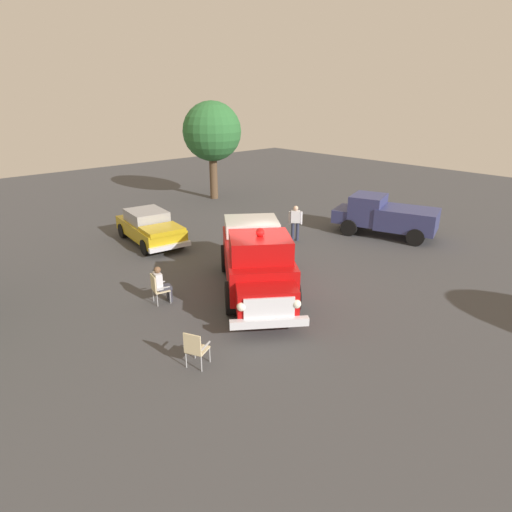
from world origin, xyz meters
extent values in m
plane|color=#424244|center=(0.00, 0.00, 0.00)|extent=(60.00, 60.00, 0.00)
cylinder|color=black|center=(-1.56, 0.24, 0.52)|extent=(1.03, 0.87, 1.04)
cylinder|color=black|center=(-0.39, 1.86, 0.52)|extent=(1.03, 0.87, 1.04)
cylinder|color=black|center=(1.28, -1.81, 0.52)|extent=(1.03, 0.87, 1.04)
cylinder|color=black|center=(2.45, -0.18, 0.52)|extent=(1.03, 0.87, 1.04)
cube|color=#B70C0C|center=(0.45, 0.03, 1.05)|extent=(5.20, 4.57, 1.10)
cube|color=#B70C0C|center=(-1.86, 1.70, 0.92)|extent=(1.76, 1.95, 0.84)
cube|color=#B70C0C|center=(-0.49, 0.70, 1.95)|extent=(2.49, 2.54, 0.76)
cube|color=silver|center=(1.70, -0.88, 1.80)|extent=(2.53, 2.58, 0.60)
cube|color=silver|center=(-2.23, 1.96, 0.92)|extent=(0.94, 1.24, 0.64)
cube|color=silver|center=(-2.31, 2.02, 0.50)|extent=(1.47, 1.93, 0.24)
sphere|color=white|center=(-2.69, 1.33, 1.00)|extent=(0.36, 0.36, 0.26)
sphere|color=white|center=(-1.77, 2.59, 1.00)|extent=(0.36, 0.36, 0.26)
sphere|color=red|center=(-0.49, 0.70, 2.45)|extent=(0.39, 0.39, 0.28)
cylinder|color=black|center=(5.94, -0.36, 0.34)|extent=(0.71, 0.34, 0.68)
cylinder|color=black|center=(6.15, 1.26, 0.34)|extent=(0.71, 0.34, 0.68)
cylinder|color=black|center=(8.82, -0.73, 0.34)|extent=(0.71, 0.34, 0.68)
cylinder|color=black|center=(9.02, 0.90, 0.34)|extent=(0.71, 0.34, 0.68)
cube|color=gold|center=(7.48, 0.27, 0.62)|extent=(4.39, 2.31, 0.64)
cube|color=gold|center=(6.04, 0.45, 0.98)|extent=(1.59, 1.80, 0.20)
cube|color=#99999E|center=(7.78, 0.23, 1.18)|extent=(2.08, 1.79, 0.56)
cube|color=silver|center=(5.32, 0.54, 0.40)|extent=(0.40, 1.91, 0.20)
cylinder|color=black|center=(1.90, -7.39, 0.40)|extent=(0.85, 0.53, 0.80)
cylinder|color=black|center=(2.47, -9.06, 0.40)|extent=(0.85, 0.53, 0.80)
cylinder|color=black|center=(-1.03, -8.41, 0.40)|extent=(0.85, 0.53, 0.80)
cylinder|color=black|center=(-0.46, -10.07, 0.40)|extent=(0.85, 0.53, 0.80)
cube|color=navy|center=(-0.18, -9.04, 0.95)|extent=(3.17, 2.68, 1.00)
cube|color=navy|center=(1.62, -8.42, 1.20)|extent=(2.01, 2.19, 1.40)
cube|color=navy|center=(2.66, -8.06, 0.82)|extent=(1.41, 1.90, 0.64)
cylinder|color=#B7BABF|center=(1.89, 2.84, 0.22)|extent=(0.03, 0.03, 0.44)
cylinder|color=#B7BABF|center=(1.46, 2.93, 0.22)|extent=(0.03, 0.03, 0.44)
cylinder|color=#B7BABF|center=(1.98, 3.27, 0.22)|extent=(0.03, 0.03, 0.44)
cylinder|color=#B7BABF|center=(1.55, 3.36, 0.22)|extent=(0.03, 0.03, 0.44)
cube|color=beige|center=(1.72, 3.10, 0.46)|extent=(0.57, 0.57, 0.04)
cube|color=beige|center=(1.77, 3.33, 0.74)|extent=(0.48, 0.14, 0.56)
cube|color=#B7BABF|center=(1.95, 3.05, 0.62)|extent=(0.13, 0.44, 0.03)
cube|color=#B7BABF|center=(1.48, 3.15, 0.62)|extent=(0.13, 0.44, 0.03)
cylinder|color=#B7BABF|center=(2.05, -1.22, 0.22)|extent=(0.04, 0.04, 0.44)
cylinder|color=#B7BABF|center=(2.29, -0.85, 0.22)|extent=(0.04, 0.04, 0.44)
cylinder|color=#B7BABF|center=(2.43, -1.46, 0.22)|extent=(0.04, 0.04, 0.44)
cylinder|color=#B7BABF|center=(2.66, -1.08, 0.22)|extent=(0.04, 0.04, 0.44)
cube|color=#1E7F38|center=(2.36, -1.15, 0.46)|extent=(0.66, 0.66, 0.04)
cube|color=#1E7F38|center=(2.56, -1.28, 0.74)|extent=(0.29, 0.43, 0.56)
cube|color=#B7BABF|center=(2.23, -1.36, 0.62)|extent=(0.39, 0.26, 0.03)
cube|color=#B7BABF|center=(2.49, -0.95, 0.62)|extent=(0.39, 0.26, 0.03)
cylinder|color=#B7BABF|center=(-1.71, 4.14, 0.22)|extent=(0.04, 0.04, 0.44)
cylinder|color=#B7BABF|center=(-2.10, 3.95, 0.22)|extent=(0.04, 0.04, 0.44)
cylinder|color=#B7BABF|center=(-1.90, 4.54, 0.22)|extent=(0.04, 0.04, 0.44)
cylinder|color=#B7BABF|center=(-2.29, 4.35, 0.22)|extent=(0.04, 0.04, 0.44)
cube|color=beige|center=(-2.00, 4.25, 0.46)|extent=(0.64, 0.64, 0.04)
cube|color=beige|center=(-2.11, 4.46, 0.74)|extent=(0.45, 0.24, 0.56)
cube|color=#B7BABF|center=(-1.79, 4.35, 0.62)|extent=(0.22, 0.41, 0.03)
cube|color=#B7BABF|center=(-2.22, 4.14, 0.62)|extent=(0.22, 0.41, 0.03)
cylinder|color=#383842|center=(1.76, 2.81, 0.23)|extent=(0.15, 0.15, 0.45)
cylinder|color=#383842|center=(1.56, 2.86, 0.23)|extent=(0.15, 0.15, 0.45)
cube|color=#383842|center=(1.79, 2.97, 0.51)|extent=(0.24, 0.46, 0.13)
cube|color=#383842|center=(1.59, 3.01, 0.51)|extent=(0.24, 0.46, 0.13)
cube|color=silver|center=(1.73, 3.19, 0.81)|extent=(0.44, 0.30, 0.54)
sphere|color=brown|center=(1.73, 3.17, 1.18)|extent=(0.26, 0.26, 0.22)
cylinder|color=#2D334C|center=(3.23, -4.82, 0.44)|extent=(0.21, 0.21, 0.88)
cylinder|color=#2D334C|center=(3.07, -4.97, 0.44)|extent=(0.21, 0.21, 0.88)
cube|color=silver|center=(3.15, -4.90, 1.16)|extent=(0.48, 0.48, 0.56)
cylinder|color=silver|center=(3.35, -4.71, 1.10)|extent=(0.14, 0.14, 0.60)
cylinder|color=silver|center=(2.96, -5.08, 1.10)|extent=(0.14, 0.14, 0.60)
sphere|color=beige|center=(3.15, -4.90, 1.56)|extent=(0.33, 0.33, 0.23)
cylinder|color=brown|center=(12.70, -7.35, 1.49)|extent=(0.51, 0.51, 2.99)
sphere|color=#2E6D35|center=(12.70, -7.35, 4.27)|extent=(3.68, 3.68, 3.68)
camera|label=1|loc=(-9.93, 9.43, 6.54)|focal=30.25mm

